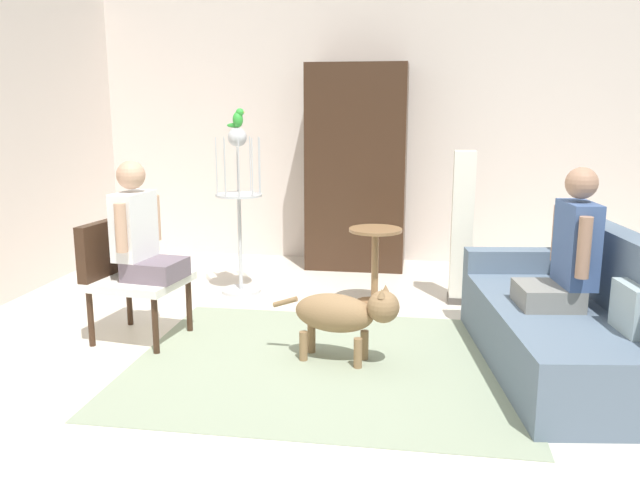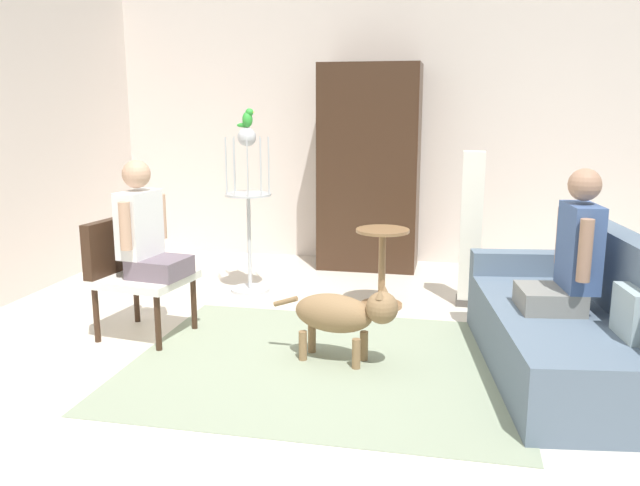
{
  "view_description": "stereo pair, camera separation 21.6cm",
  "coord_description": "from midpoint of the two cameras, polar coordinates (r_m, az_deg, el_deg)",
  "views": [
    {
      "loc": [
        0.53,
        -4.11,
        1.69
      ],
      "look_at": [
        -0.13,
        0.08,
        0.79
      ],
      "focal_mm": 36.71,
      "sensor_mm": 36.0,
      "label": 1
    },
    {
      "loc": [
        0.74,
        -4.07,
        1.69
      ],
      "look_at": [
        -0.13,
        0.08,
        0.79
      ],
      "focal_mm": 36.71,
      "sensor_mm": 36.0,
      "label": 2
    }
  ],
  "objects": [
    {
      "name": "area_rug",
      "position": [
        4.44,
        -0.9,
        -10.42
      ],
      "size": [
        2.55,
        2.11,
        0.01
      ],
      "primitive_type": "cube",
      "color": "gray",
      "rests_on": "ground"
    },
    {
      "name": "armoire_cabinet",
      "position": [
        6.85,
        2.32,
        6.57
      ],
      "size": [
        1.02,
        0.56,
        2.11
      ],
      "primitive_type": "cube",
      "color": "#382316",
      "rests_on": "ground"
    },
    {
      "name": "couch",
      "position": [
        4.53,
        19.55,
        -6.54
      ],
      "size": [
        1.13,
        2.06,
        0.92
      ],
      "color": "slate",
      "rests_on": "ground"
    },
    {
      "name": "parrot",
      "position": [
        5.87,
        -8.24,
        10.69
      ],
      "size": [
        0.17,
        0.1,
        0.17
      ],
      "color": "green",
      "rests_on": "bird_cage_stand"
    },
    {
      "name": "person_on_armchair",
      "position": [
        4.87,
        -16.62,
        0.91
      ],
      "size": [
        0.48,
        0.52,
        0.84
      ],
      "color": "slate"
    },
    {
      "name": "dog",
      "position": [
        4.36,
        0.63,
        -6.16
      ],
      "size": [
        0.87,
        0.36,
        0.55
      ],
      "color": "olive",
      "rests_on": "ground"
    },
    {
      "name": "column_lamp",
      "position": [
        5.71,
        11.22,
        1.21
      ],
      "size": [
        0.2,
        0.2,
        1.32
      ],
      "color": "#4C4742",
      "rests_on": "ground"
    },
    {
      "name": "round_end_table",
      "position": [
        5.56,
        3.7,
        -1.84
      ],
      "size": [
        0.45,
        0.45,
        0.68
      ],
      "color": "olive",
      "rests_on": "ground"
    },
    {
      "name": "armchair",
      "position": [
        5.01,
        -17.83,
        -2.19
      ],
      "size": [
        0.7,
        0.66,
        0.87
      ],
      "color": "#382316",
      "rests_on": "ground"
    },
    {
      "name": "person_on_couch",
      "position": [
        4.38,
        19.51,
        -0.75
      ],
      "size": [
        0.48,
        0.53,
        0.89
      ],
      "color": "gray"
    },
    {
      "name": "back_wall",
      "position": [
        7.22,
        3.99,
        9.93
      ],
      "size": [
        6.65,
        0.12,
        2.89
      ],
      "primitive_type": "cube",
      "color": "silver",
      "rests_on": "ground"
    },
    {
      "name": "ground_plane",
      "position": [
        4.47,
        0.13,
        -10.29
      ],
      "size": [
        7.28,
        7.28,
        0.0
      ],
      "primitive_type": "plane",
      "color": "beige"
    },
    {
      "name": "bird_cage_stand",
      "position": [
        5.94,
        -8.11,
        3.21
      ],
      "size": [
        0.42,
        0.42,
        1.5
      ],
      "color": "silver",
      "rests_on": "ground"
    }
  ]
}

